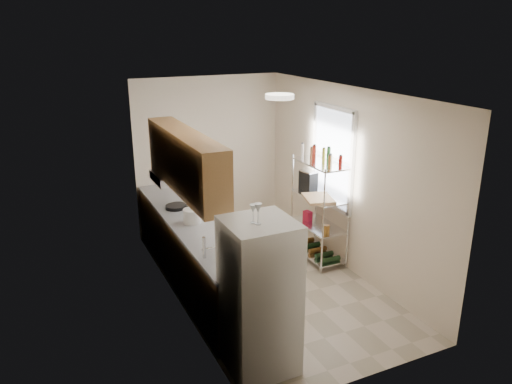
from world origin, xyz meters
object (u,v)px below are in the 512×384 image
rice_cooker (192,216)px  espresso_machine (308,180)px  refrigerator (259,297)px  cutting_board (318,198)px  frying_pan_large (176,207)px

rice_cooker → espresso_machine: 1.95m
refrigerator → cutting_board: refrigerator is taller
frying_pan_large → espresso_machine: espresso_machine is taller
cutting_board → frying_pan_large: bearing=156.8°
rice_cooker → frying_pan_large: bearing=94.0°
rice_cooker → espresso_machine: bearing=8.2°
rice_cooker → espresso_machine: (1.92, 0.28, 0.16)m
refrigerator → rice_cooker: refrigerator is taller
refrigerator → rice_cooker: bearing=91.5°
rice_cooker → cutting_board: size_ratio=0.48×
refrigerator → cutting_board: 2.50m
refrigerator → espresso_machine: (1.87, 2.20, 0.35)m
rice_cooker → cutting_board: (1.82, -0.18, 0.03)m
espresso_machine → refrigerator: bearing=-139.8°
cutting_board → espresso_machine: bearing=77.4°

